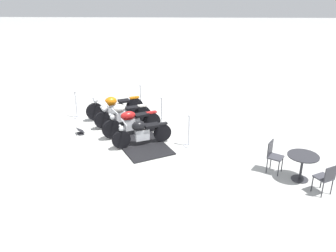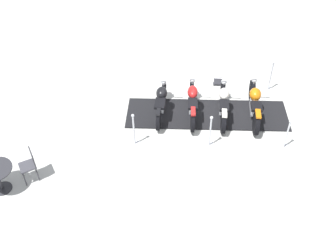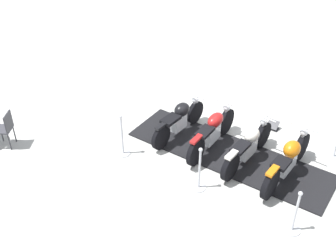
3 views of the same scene
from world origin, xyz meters
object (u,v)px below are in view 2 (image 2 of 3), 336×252
motorcycle_black (161,100)px  cafe_chair_near_table (30,163)px  motorcycle_cream (223,102)px  stanchion_right_front (270,81)px  stanchion_left_mid (210,137)px  stanchion_left_front (285,140)px  stanchion_left_rear (134,135)px  info_placard (218,83)px  motorcycle_maroon (192,101)px  motorcycle_copper (255,102)px

motorcycle_black → cafe_chair_near_table: (1.63, 4.01, 0.04)m
motorcycle_cream → stanchion_right_front: (-0.86, -1.99, -0.13)m
motorcycle_cream → stanchion_left_mid: bearing=164.8°
stanchion_left_front → cafe_chair_near_table: bearing=38.7°
motorcycle_cream → stanchion_left_rear: size_ratio=1.83×
stanchion_left_mid → info_placard: (1.01, -2.93, -0.29)m
motorcycle_cream → stanchion_left_mid: (-0.23, 1.49, -0.14)m
motorcycle_maroon → stanchion_left_mid: stanchion_left_mid is taller
motorcycle_copper → cafe_chair_near_table: bearing=117.5°
motorcycle_black → info_placard: motorcycle_black is taller
motorcycle_copper → stanchion_left_mid: bearing=138.0°
motorcycle_maroon → stanchion_right_front: size_ratio=1.77×
motorcycle_maroon → stanchion_left_mid: (-1.09, 1.05, -0.18)m
motorcycle_black → motorcycle_copper: bearing=-86.0°
info_placard → motorcycle_copper: bearing=-58.7°
cafe_chair_near_table → motorcycle_copper: bearing=174.2°
motorcycle_copper → stanchion_left_front: (-1.30, 0.95, -0.20)m
stanchion_left_mid → info_placard: 3.12m
stanchion_left_rear → cafe_chair_near_table: stanchion_left_rear is taller
motorcycle_black → motorcycle_cream: bearing=-86.3°
stanchion_left_mid → cafe_chair_near_table: size_ratio=1.17×
motorcycle_black → stanchion_left_front: stanchion_left_front is taller
motorcycle_copper → stanchion_right_front: 1.55m
motorcycle_copper → motorcycle_maroon: size_ratio=1.09×
motorcycle_maroon → stanchion_left_mid: bearing=-161.6°
cafe_chair_near_table → info_placard: bearing=-169.8°
motorcycle_black → stanchion_left_mid: bearing=-130.9°
cafe_chair_near_table → stanchion_right_front: bearing=-179.1°
motorcycle_copper → stanchion_left_rear: size_ratio=1.92×
motorcycle_copper → motorcycle_black: (2.56, 1.34, 0.01)m
info_placard → cafe_chair_near_table: size_ratio=0.40×
motorcycle_maroon → stanchion_left_front: same height
motorcycle_copper → motorcycle_cream: bearing=93.9°
motorcycle_black → stanchion_left_front: size_ratio=1.87×
stanchion_left_rear → info_placard: (-0.91, -3.93, -0.28)m
stanchion_left_front → cafe_chair_near_table: stanchion_left_front is taller
stanchion_left_rear → stanchion_right_front: size_ratio=1.00×
motorcycle_maroon → motorcycle_black: motorcycle_maroon is taller
info_placard → cafe_chair_near_table: 6.85m
stanchion_right_front → stanchion_left_mid: 3.54m
stanchion_left_front → cafe_chair_near_table: size_ratio=1.09×
motorcycle_copper → stanchion_left_rear: bearing=114.9°
stanchion_right_front → motorcycle_cream: bearing=66.8°
stanchion_right_front → stanchion_left_front: bearing=117.5°
stanchion_left_mid → stanchion_right_front: bearing=-100.2°
motorcycle_copper → cafe_chair_near_table: size_ratio=2.28×
motorcycle_copper → motorcycle_cream: (0.85, 0.46, -0.02)m
info_placard → cafe_chair_near_table: cafe_chair_near_table is taller
motorcycle_copper → motorcycle_maroon: bearing=93.3°
motorcycle_maroon → stanchion_left_rear: size_ratio=1.77×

